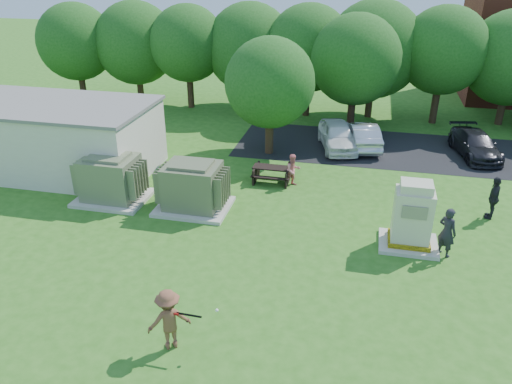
% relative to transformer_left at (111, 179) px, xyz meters
% --- Properties ---
extents(ground, '(120.00, 120.00, 0.00)m').
position_rel_transformer_left_xyz_m(ground, '(6.50, -4.50, -0.97)').
color(ground, '#2D6619').
rests_on(ground, ground).
extents(service_building, '(10.00, 5.00, 3.20)m').
position_rel_transformer_left_xyz_m(service_building, '(-4.50, 2.50, 0.63)').
color(service_building, beige).
rests_on(service_building, ground).
extents(service_building_roof, '(10.20, 5.20, 0.15)m').
position_rel_transformer_left_xyz_m(service_building_roof, '(-4.50, 2.50, 2.31)').
color(service_building_roof, slate).
rests_on(service_building_roof, service_building).
extents(parking_strip, '(20.00, 6.00, 0.01)m').
position_rel_transformer_left_xyz_m(parking_strip, '(13.50, 9.00, -0.96)').
color(parking_strip, '#232326').
rests_on(parking_strip, ground).
extents(transformer_left, '(3.00, 2.40, 2.07)m').
position_rel_transformer_left_xyz_m(transformer_left, '(0.00, 0.00, 0.00)').
color(transformer_left, beige).
rests_on(transformer_left, ground).
extents(transformer_right, '(3.00, 2.40, 2.07)m').
position_rel_transformer_left_xyz_m(transformer_right, '(3.70, 0.00, 0.00)').
color(transformer_right, beige).
rests_on(transformer_right, ground).
extents(generator_cabinet, '(2.10, 1.72, 2.55)m').
position_rel_transformer_left_xyz_m(generator_cabinet, '(12.37, -1.03, 0.15)').
color(generator_cabinet, beige).
rests_on(generator_cabinet, ground).
extents(picnic_table, '(1.76, 1.32, 0.75)m').
position_rel_transformer_left_xyz_m(picnic_table, '(6.38, 3.37, -0.50)').
color(picnic_table, black).
rests_on(picnic_table, ground).
extents(batter, '(1.35, 1.19, 1.82)m').
position_rel_transformer_left_xyz_m(batter, '(5.80, -7.85, -0.06)').
color(batter, brown).
rests_on(batter, ground).
extents(person_by_generator, '(0.81, 0.78, 1.86)m').
position_rel_transformer_left_xyz_m(person_by_generator, '(13.56, -1.40, -0.04)').
color(person_by_generator, '#212227').
rests_on(person_by_generator, ground).
extents(person_at_picnic, '(0.94, 0.91, 1.53)m').
position_rel_transformer_left_xyz_m(person_at_picnic, '(7.40, 3.16, -0.20)').
color(person_at_picnic, '#E4797B').
rests_on(person_at_picnic, ground).
extents(person_walking_right, '(0.72, 1.13, 1.80)m').
position_rel_transformer_left_xyz_m(person_walking_right, '(15.70, 1.92, -0.07)').
color(person_walking_right, black).
rests_on(person_walking_right, ground).
extents(car_white, '(2.76, 4.58, 1.46)m').
position_rel_transformer_left_xyz_m(car_white, '(8.99, 8.54, -0.24)').
color(car_white, white).
rests_on(car_white, ground).
extents(car_silver_a, '(2.30, 4.34, 1.36)m').
position_rel_transformer_left_xyz_m(car_silver_a, '(10.31, 9.04, -0.29)').
color(car_silver_a, '#B7B8BC').
rests_on(car_silver_a, ground).
extents(car_dark, '(2.62, 4.58, 1.25)m').
position_rel_transformer_left_xyz_m(car_dark, '(16.14, 9.02, -0.34)').
color(car_dark, black).
rests_on(car_dark, ground).
extents(batting_equipment, '(1.25, 0.34, 0.18)m').
position_rel_transformer_left_xyz_m(batting_equipment, '(6.38, -7.85, 0.24)').
color(batting_equipment, black).
rests_on(batting_equipment, ground).
extents(tree_row, '(41.30, 13.30, 7.30)m').
position_rel_transformer_left_xyz_m(tree_row, '(8.25, 14.00, 3.18)').
color(tree_row, '#47301E').
rests_on(tree_row, ground).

